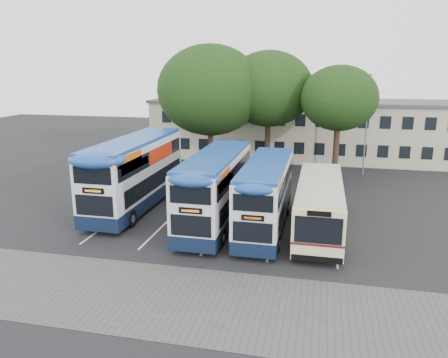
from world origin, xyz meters
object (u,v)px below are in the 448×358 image
object	(u,v)px
lamp_post	(367,119)
bus_dd_right	(266,192)
tree_left	(210,90)
tree_mid	(269,89)
bus_single	(319,202)
bus_dd_mid	(216,186)
bus_dd_left	(136,170)
tree_right	(339,98)

from	to	relation	value
lamp_post	bus_dd_right	size ratio (longest dim) A/B	0.90
lamp_post	tree_left	bearing A→B (deg)	-169.99
tree_mid	bus_single	size ratio (longest dim) A/B	1.07
bus_dd_right	bus_single	world-z (taller)	bus_dd_right
tree_mid	bus_single	world-z (taller)	tree_mid
bus_dd_right	tree_mid	bearing A→B (deg)	96.83
bus_dd_mid	bus_dd_right	bearing A→B (deg)	-4.79
bus_dd_left	bus_dd_right	distance (m)	9.65
bus_dd_mid	bus_dd_right	world-z (taller)	bus_dd_mid
tree_left	tree_right	size ratio (longest dim) A/B	1.18
bus_dd_left	bus_dd_right	size ratio (longest dim) A/B	1.16
tree_left	bus_single	bearing A→B (deg)	-52.08
lamp_post	bus_dd_left	size ratio (longest dim) A/B	0.78
bus_dd_right	tree_left	bearing A→B (deg)	117.24
lamp_post	tree_left	size ratio (longest dim) A/B	0.78
tree_right	bus_dd_mid	bearing A→B (deg)	-121.52
lamp_post	bus_dd_mid	size ratio (longest dim) A/B	0.84
lamp_post	bus_single	size ratio (longest dim) A/B	0.87
bus_single	lamp_post	bearing A→B (deg)	76.08
tree_right	bus_dd_mid	size ratio (longest dim) A/B	0.91
tree_right	bus_dd_mid	xyz separation A→B (m)	(-7.49, -12.21, -4.63)
bus_dd_left	lamp_post	bearing A→B (deg)	39.43
tree_right	bus_single	bearing A→B (deg)	-95.49
bus_dd_mid	tree_left	bearing A→B (deg)	105.79
lamp_post	bus_dd_left	world-z (taller)	lamp_post
lamp_post	bus_dd_left	bearing A→B (deg)	-140.57
tree_mid	bus_single	bearing A→B (deg)	-70.94
tree_left	bus_dd_right	size ratio (longest dim) A/B	1.16
lamp_post	tree_mid	xyz separation A→B (m)	(-8.73, -0.98, 2.63)
bus_dd_right	lamp_post	bearing A→B (deg)	66.07
tree_left	tree_right	bearing A→B (deg)	-4.05
tree_left	tree_right	world-z (taller)	tree_left
bus_dd_left	bus_single	distance (m)	12.72
tree_mid	tree_right	world-z (taller)	tree_mid
tree_left	bus_dd_left	xyz separation A→B (m)	(-2.54, -11.00, -4.92)
tree_mid	tree_right	bearing A→B (deg)	-20.25
tree_right	bus_single	xyz separation A→B (m)	(-1.16, -12.06, -5.34)
bus_dd_mid	bus_single	world-z (taller)	bus_dd_mid
tree_right	bus_single	size ratio (longest dim) A/B	0.94
lamp_post	bus_dd_mid	world-z (taller)	lamp_post
tree_right	bus_dd_right	size ratio (longest dim) A/B	0.98
tree_left	tree_mid	xyz separation A→B (m)	(5.07, 1.46, 0.11)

